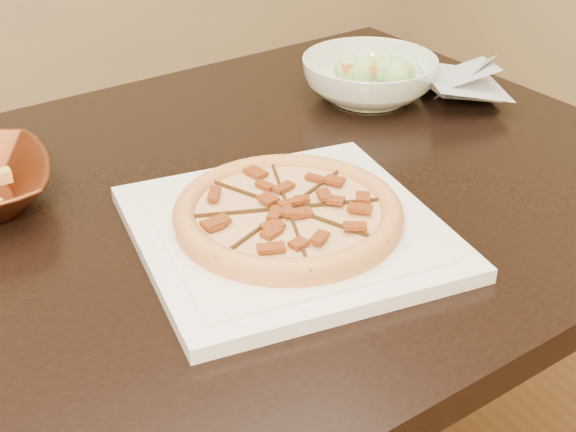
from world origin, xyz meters
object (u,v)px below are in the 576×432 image
Objects in this scene: plate at (288,230)px; pizza at (288,213)px; dining_table at (189,281)px; salad_bowl at (369,78)px.

pizza is at bearing 127.81° from plate.
dining_table is 0.20m from pizza.
salad_bowl is at bearing 43.53° from plate.
salad_bowl is (0.32, 0.30, -0.00)m from pizza.
pizza is at bearing -57.24° from dining_table.
salad_bowl is at bearing 24.50° from dining_table.
salad_bowl is at bearing 43.53° from pizza.
plate is 0.44m from salad_bowl.
salad_bowl reaches higher than pizza.
pizza reaches higher than dining_table.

